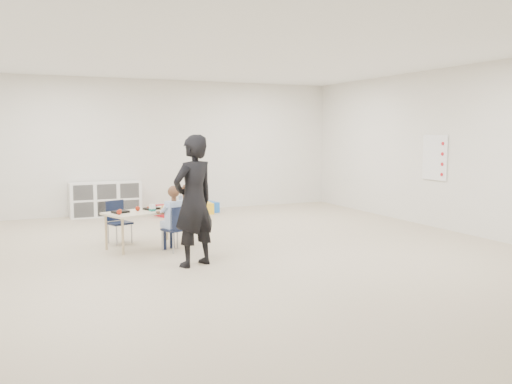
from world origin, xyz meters
name	(u,v)px	position (x,y,z in m)	size (l,w,h in m)	color
room	(241,154)	(0.00, 0.00, 1.40)	(9.00, 9.02, 2.80)	#C6B398
table	(147,229)	(-1.11, 1.00, 0.28)	(1.31, 0.96, 0.54)	beige
chair_near	(175,228)	(-0.79, 0.56, 0.33)	(0.32, 0.30, 0.65)	#101932
chair_far	(120,222)	(-1.42, 1.44, 0.33)	(0.32, 0.30, 0.65)	#101932
child	(175,215)	(-0.79, 0.56, 0.51)	(0.43, 0.43, 1.03)	#BCD5FF
lunch_tray_near	(152,208)	(-1.00, 1.09, 0.56)	(0.22, 0.16, 0.03)	black
lunch_tray_far	(120,212)	(-1.49, 0.94, 0.56)	(0.22, 0.16, 0.03)	black
milk_carton	(152,208)	(-1.04, 0.88, 0.59)	(0.07, 0.07, 0.10)	white
bread_roll	(164,207)	(-0.83, 1.00, 0.58)	(0.09, 0.09, 0.07)	tan
apple_near	(138,209)	(-1.22, 1.02, 0.58)	(0.07, 0.07, 0.07)	#9B200E
apple_far	(119,212)	(-1.54, 0.77, 0.58)	(0.07, 0.07, 0.07)	#9B200E
cubby_shelf	(106,199)	(-1.20, 4.28, 0.35)	(1.40, 0.40, 0.70)	white
rules_poster	(435,157)	(3.98, 0.60, 1.25)	(0.02, 0.60, 0.80)	white
adult	(194,201)	(-0.81, -0.38, 0.83)	(0.61, 0.40, 1.67)	black
bin_red	(167,211)	(-0.07, 3.78, 0.11)	(0.36, 0.46, 0.22)	red
bin_yellow	(203,208)	(0.72, 3.84, 0.11)	(0.36, 0.46, 0.23)	yellow
bin_blue	(207,207)	(0.87, 3.98, 0.11)	(0.35, 0.45, 0.22)	blue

